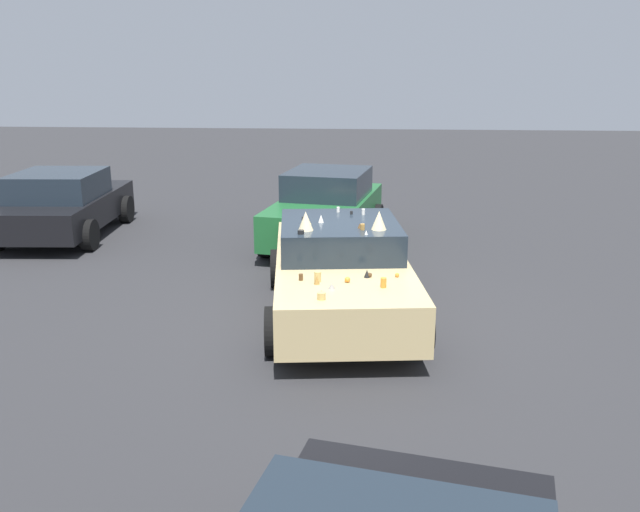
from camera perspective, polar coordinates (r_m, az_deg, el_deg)
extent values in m
plane|color=#2D2D30|center=(9.88, 1.74, -5.06)|extent=(60.00, 60.00, 0.00)
cube|color=#D8BC7F|center=(9.68, 1.77, -1.80)|extent=(4.56, 2.34, 0.64)
cube|color=#1E2833|center=(9.78, 1.69, 1.70)|extent=(2.03, 1.90, 0.44)
cylinder|color=black|center=(8.63, 8.72, -6.18)|extent=(0.65, 0.29, 0.63)
cylinder|color=black|center=(8.48, -3.99, -6.44)|extent=(0.65, 0.29, 0.63)
cylinder|color=black|center=(11.15, 6.10, -0.94)|extent=(0.65, 0.29, 0.63)
cylinder|color=black|center=(11.03, -3.65, -1.07)|extent=(0.65, 0.29, 0.63)
ellipsoid|color=black|center=(10.72, 6.33, 0.39)|extent=(0.17, 0.04, 0.11)
ellipsoid|color=black|center=(11.55, 5.70, 0.53)|extent=(0.12, 0.03, 0.12)
ellipsoid|color=black|center=(9.19, 7.85, -2.72)|extent=(0.14, 0.04, 0.14)
ellipsoid|color=black|center=(10.59, 6.44, 0.65)|extent=(0.11, 0.03, 0.13)
ellipsoid|color=black|center=(10.37, -3.65, -0.43)|extent=(0.15, 0.04, 0.09)
ellipsoid|color=black|center=(11.15, -3.56, -0.23)|extent=(0.13, 0.03, 0.09)
sphere|color=orange|center=(8.67, 6.62, -1.63)|extent=(0.06, 0.06, 0.06)
cone|color=black|center=(8.61, 4.04, -1.52)|extent=(0.11, 0.11, 0.10)
sphere|color=#51381E|center=(8.62, 4.27, -1.63)|extent=(0.06, 0.06, 0.06)
sphere|color=orange|center=(8.40, 2.36, -2.04)|extent=(0.07, 0.07, 0.07)
cylinder|color=tan|center=(8.42, -0.20, -1.78)|extent=(0.12, 0.12, 0.13)
cone|color=black|center=(7.84, 0.12, -3.26)|extent=(0.08, 0.08, 0.10)
cone|color=gray|center=(8.16, 1.01, -2.58)|extent=(0.09, 0.09, 0.07)
cylinder|color=#51381E|center=(8.48, -1.65, -1.82)|extent=(0.07, 0.07, 0.08)
cone|color=#A87A38|center=(8.33, -0.28, -2.07)|extent=(0.10, 0.10, 0.11)
cylinder|color=orange|center=(8.24, 5.46, -2.29)|extent=(0.10, 0.10, 0.12)
cylinder|color=tan|center=(7.79, 0.12, -3.44)|extent=(0.10, 0.10, 0.08)
cone|color=tan|center=(9.58, -0.98, 2.92)|extent=(0.10, 0.10, 0.05)
cylinder|color=black|center=(10.21, 2.71, 3.72)|extent=(0.05, 0.05, 0.05)
cone|color=silver|center=(8.99, 3.98, 2.03)|extent=(0.06, 0.06, 0.06)
cone|color=silver|center=(9.66, 0.09, 3.22)|extent=(0.11, 0.11, 0.11)
cone|color=#51381E|center=(9.34, 3.41, 2.60)|extent=(0.08, 0.08, 0.07)
cylinder|color=silver|center=(10.17, 3.73, 3.79)|extent=(0.07, 0.07, 0.09)
cylinder|color=black|center=(8.99, -1.65, 2.06)|extent=(0.11, 0.11, 0.05)
cylinder|color=black|center=(9.64, -1.43, 3.11)|extent=(0.07, 0.07, 0.09)
cylinder|color=#A87A38|center=(9.24, 3.66, 2.50)|extent=(0.07, 0.07, 0.08)
cylinder|color=silver|center=(10.36, 1.56, 3.99)|extent=(0.06, 0.06, 0.08)
cone|color=beige|center=(9.26, 5.07, 3.07)|extent=(0.21, 0.21, 0.26)
cone|color=beige|center=(9.18, -1.23, 3.02)|extent=(0.21, 0.21, 0.26)
cube|color=#1E602D|center=(13.64, 0.46, 3.56)|extent=(4.21, 2.34, 0.69)
cube|color=#1E2833|center=(13.71, 0.67, 6.24)|extent=(2.01, 1.83, 0.54)
cylinder|color=black|center=(12.36, 3.00, 0.80)|extent=(0.65, 0.32, 0.63)
cylinder|color=black|center=(12.79, -4.61, 1.29)|extent=(0.65, 0.32, 0.63)
cylinder|color=black|center=(14.71, 4.87, 3.24)|extent=(0.65, 0.32, 0.63)
cylinder|color=black|center=(15.08, -1.62, 3.60)|extent=(0.65, 0.32, 0.63)
cube|color=black|center=(15.36, -20.96, 3.75)|extent=(4.09, 2.04, 0.60)
cube|color=#1E2833|center=(15.03, -21.52, 5.67)|extent=(1.92, 1.77, 0.54)
cylinder|color=black|center=(16.88, -22.30, 3.75)|extent=(0.64, 0.26, 0.63)
cylinder|color=black|center=(16.25, -16.26, 3.87)|extent=(0.64, 0.26, 0.63)
cylinder|color=black|center=(13.96, -19.14, 1.70)|extent=(0.64, 0.26, 0.63)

